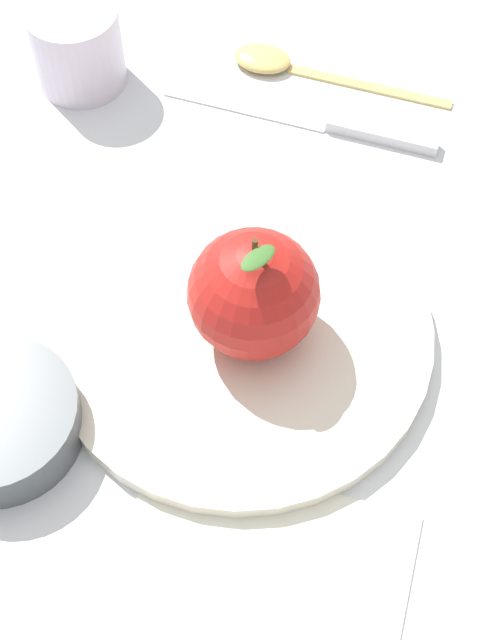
# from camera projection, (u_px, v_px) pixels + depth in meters

# --- Properties ---
(ground_plane) EXTENTS (2.40, 2.40, 0.00)m
(ground_plane) POSITION_uv_depth(u_px,v_px,m) (268.00, 280.00, 0.62)
(ground_plane) COLOR silver
(dinner_plate) EXTENTS (0.26, 0.26, 0.01)m
(dinner_plate) POSITION_uv_depth(u_px,v_px,m) (240.00, 329.00, 0.58)
(dinner_plate) COLOR silver
(dinner_plate) RESTS_ON ground_plane
(apple) EXTENTS (0.08, 0.08, 0.10)m
(apple) POSITION_uv_depth(u_px,v_px,m) (254.00, 294.00, 0.54)
(apple) COLOR #B21E19
(apple) RESTS_ON dinner_plate
(cup) EXTENTS (0.07, 0.07, 0.07)m
(cup) POSITION_uv_depth(u_px,v_px,m) (76.00, 43.00, 0.69)
(cup) COLOR silver
(cup) RESTS_ON ground_plane
(knife) EXTENTS (0.12, 0.20, 0.01)m
(knife) POSITION_uv_depth(u_px,v_px,m) (325.00, 122.00, 0.69)
(knife) COLOR silver
(knife) RESTS_ON ground_plane
(spoon) EXTENTS (0.10, 0.17, 0.01)m
(spoon) POSITION_uv_depth(u_px,v_px,m) (287.00, 65.00, 0.72)
(spoon) COLOR #D8B766
(spoon) RESTS_ON ground_plane
(linen_napkin) EXTENTS (0.20, 0.21, 0.00)m
(linen_napkin) POSITION_uv_depth(u_px,v_px,m) (256.00, 591.00, 0.50)
(linen_napkin) COLOR silver
(linen_napkin) RESTS_ON ground_plane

